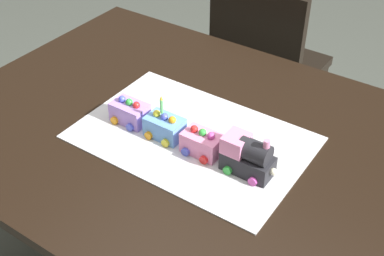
{
  "coord_description": "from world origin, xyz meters",
  "views": [
    {
      "loc": [
        -0.61,
        0.9,
        1.59
      ],
      "look_at": [
        -0.02,
        0.02,
        0.77
      ],
      "focal_mm": 47.83,
      "sensor_mm": 36.0,
      "label": 1
    }
  ],
  "objects_px": {
    "cake_car_flatbed_bubblegum": "(202,143)",
    "birthday_candle": "(162,105)",
    "cake_car_tanker_sky_blue": "(165,127)",
    "dining_table": "(192,162)",
    "cake_locomotive": "(248,156)",
    "chair": "(265,66)",
    "cake_car_hopper_lavender": "(130,112)"
  },
  "relations": [
    {
      "from": "cake_car_flatbed_bubblegum",
      "to": "cake_car_tanker_sky_blue",
      "type": "relative_size",
      "value": 1.0
    },
    {
      "from": "cake_car_hopper_lavender",
      "to": "birthday_candle",
      "type": "xyz_separation_m",
      "value": [
        -0.11,
        -0.0,
        0.07
      ]
    },
    {
      "from": "cake_car_flatbed_bubblegum",
      "to": "birthday_candle",
      "type": "xyz_separation_m",
      "value": [
        0.13,
        -0.0,
        0.07
      ]
    },
    {
      "from": "cake_car_flatbed_bubblegum",
      "to": "cake_car_tanker_sky_blue",
      "type": "bearing_deg",
      "value": 0.0
    },
    {
      "from": "dining_table",
      "to": "cake_car_tanker_sky_blue",
      "type": "xyz_separation_m",
      "value": [
        0.05,
        0.06,
        0.14
      ]
    },
    {
      "from": "cake_car_hopper_lavender",
      "to": "birthday_candle",
      "type": "bearing_deg",
      "value": -180.0
    },
    {
      "from": "chair",
      "to": "cake_locomotive",
      "type": "xyz_separation_m",
      "value": [
        -0.39,
        0.89,
        0.32
      ]
    },
    {
      "from": "dining_table",
      "to": "cake_car_hopper_lavender",
      "type": "distance_m",
      "value": 0.22
    },
    {
      "from": "chair",
      "to": "cake_car_tanker_sky_blue",
      "type": "distance_m",
      "value": 0.95
    },
    {
      "from": "cake_car_tanker_sky_blue",
      "to": "birthday_candle",
      "type": "height_order",
      "value": "birthday_candle"
    },
    {
      "from": "dining_table",
      "to": "cake_car_tanker_sky_blue",
      "type": "bearing_deg",
      "value": 50.77
    },
    {
      "from": "cake_car_tanker_sky_blue",
      "to": "birthday_candle",
      "type": "relative_size",
      "value": 1.9
    },
    {
      "from": "cake_car_hopper_lavender",
      "to": "birthday_candle",
      "type": "relative_size",
      "value": 1.9
    },
    {
      "from": "dining_table",
      "to": "cake_car_hopper_lavender",
      "type": "relative_size",
      "value": 14.0
    },
    {
      "from": "cake_locomotive",
      "to": "dining_table",
      "type": "bearing_deg",
      "value": -16.01
    },
    {
      "from": "chair",
      "to": "cake_locomotive",
      "type": "relative_size",
      "value": 6.14
    },
    {
      "from": "cake_car_flatbed_bubblegum",
      "to": "birthday_candle",
      "type": "bearing_deg",
      "value": -0.0
    },
    {
      "from": "cake_car_hopper_lavender",
      "to": "birthday_candle",
      "type": "height_order",
      "value": "birthday_candle"
    },
    {
      "from": "chair",
      "to": "cake_car_tanker_sky_blue",
      "type": "bearing_deg",
      "value": 99.76
    },
    {
      "from": "cake_car_flatbed_bubblegum",
      "to": "birthday_candle",
      "type": "relative_size",
      "value": 1.9
    },
    {
      "from": "cake_locomotive",
      "to": "birthday_candle",
      "type": "bearing_deg",
      "value": 0.0
    },
    {
      "from": "cake_car_flatbed_bubblegum",
      "to": "cake_locomotive",
      "type": "bearing_deg",
      "value": -180.0
    },
    {
      "from": "cake_car_flatbed_bubblegum",
      "to": "birthday_candle",
      "type": "height_order",
      "value": "birthday_candle"
    },
    {
      "from": "dining_table",
      "to": "birthday_candle",
      "type": "distance_m",
      "value": 0.22
    },
    {
      "from": "cake_locomotive",
      "to": "birthday_candle",
      "type": "relative_size",
      "value": 2.66
    },
    {
      "from": "cake_car_tanker_sky_blue",
      "to": "dining_table",
      "type": "bearing_deg",
      "value": -129.23
    },
    {
      "from": "cake_car_flatbed_bubblegum",
      "to": "cake_car_hopper_lavender",
      "type": "bearing_deg",
      "value": 0.0
    },
    {
      "from": "dining_table",
      "to": "cake_car_hopper_lavender",
      "type": "xyz_separation_m",
      "value": [
        0.16,
        0.06,
        0.14
      ]
    },
    {
      "from": "dining_table",
      "to": "cake_car_flatbed_bubblegum",
      "type": "xyz_separation_m",
      "value": [
        -0.07,
        0.06,
        0.14
      ]
    },
    {
      "from": "chair",
      "to": "cake_locomotive",
      "type": "height_order",
      "value": "same"
    },
    {
      "from": "dining_table",
      "to": "chair",
      "type": "height_order",
      "value": "chair"
    },
    {
      "from": "chair",
      "to": "birthday_candle",
      "type": "bearing_deg",
      "value": 99.28
    }
  ]
}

